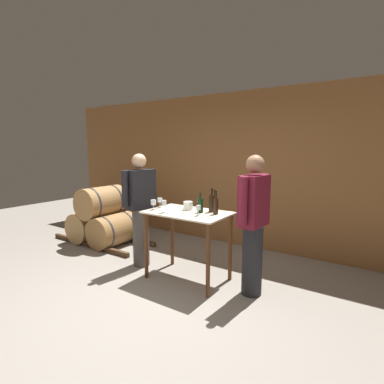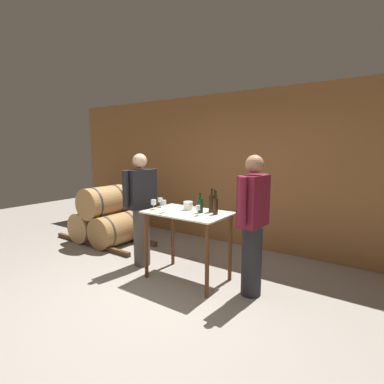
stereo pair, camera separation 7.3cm
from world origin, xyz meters
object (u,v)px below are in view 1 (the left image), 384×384
object	(u,v)px
person_host	(140,207)
ice_bucket	(188,206)
wine_bottle_far_left	(200,205)
wine_bottle_left	(214,202)
wine_bottle_center	(212,203)
person_visitor_with_scarf	(253,223)
wine_bottle_right	(216,205)
wine_glass_near_center	(153,203)
wine_glass_near_right	(164,203)
wine_glass_far_side	(198,208)
wine_glass_near_left	(160,200)

from	to	relation	value
person_host	ice_bucket	bearing A→B (deg)	6.65
wine_bottle_far_left	wine_bottle_left	xyz separation A→B (m)	(0.08, 0.22, 0.01)
wine_bottle_center	person_visitor_with_scarf	xyz separation A→B (m)	(0.62, -0.09, -0.15)
wine_bottle_center	wine_bottle_right	xyz separation A→B (m)	(0.11, -0.09, -0.01)
wine_glass_near_center	wine_glass_near_right	size ratio (longest dim) A/B	0.85
wine_bottle_left	wine_glass_near_right	bearing A→B (deg)	-135.02
wine_bottle_far_left	wine_bottle_right	bearing A→B (deg)	8.15
wine_bottle_center	person_visitor_with_scarf	size ratio (longest dim) A/B	0.18
wine_bottle_left	person_host	bearing A→B (deg)	-166.39
ice_bucket	person_visitor_with_scarf	distance (m)	0.94
wine_bottle_far_left	wine_bottle_center	distance (m)	0.16
wine_glass_near_center	wine_glass_far_side	size ratio (longest dim) A/B	1.05
wine_bottle_center	person_host	distance (m)	1.13
wine_bottle_far_left	person_host	xyz separation A→B (m)	(-1.01, -0.05, -0.14)
wine_bottle_far_left	person_visitor_with_scarf	xyz separation A→B (m)	(0.71, 0.03, -0.14)
wine_glass_near_center	wine_glass_near_right	bearing A→B (deg)	-13.93
wine_glass_near_right	person_visitor_with_scarf	size ratio (longest dim) A/B	0.10
wine_glass_near_left	person_visitor_with_scarf	xyz separation A→B (m)	(1.36, 0.07, -0.14)
wine_glass_near_right	ice_bucket	xyz separation A→B (m)	(0.17, 0.30, -0.06)
wine_bottle_far_left	wine_glass_near_right	world-z (taller)	wine_bottle_far_left
wine_bottle_far_left	ice_bucket	bearing A→B (deg)	168.44
wine_bottle_center	wine_glass_near_right	distance (m)	0.62
person_host	person_visitor_with_scarf	bearing A→B (deg)	2.55
wine_bottle_left	wine_bottle_center	bearing A→B (deg)	-81.02
ice_bucket	person_host	bearing A→B (deg)	-173.35
wine_bottle_far_left	person_host	world-z (taller)	person_host
wine_bottle_center	person_host	bearing A→B (deg)	-171.47
wine_glass_far_side	wine_glass_near_left	bearing A→B (deg)	170.41
wine_glass_near_center	wine_bottle_left	bearing A→B (deg)	30.64
wine_bottle_center	wine_glass_near_right	world-z (taller)	wine_bottle_center
wine_glass_near_left	person_visitor_with_scarf	bearing A→B (deg)	2.79
person_visitor_with_scarf	wine_glass_far_side	bearing A→B (deg)	-163.82
wine_bottle_left	wine_glass_far_side	bearing A→B (deg)	-92.02
wine_glass_near_left	wine_glass_near_right	xyz separation A→B (m)	(0.25, -0.22, 0.02)
wine_glass_near_left	wine_glass_near_center	bearing A→B (deg)	-81.97
wine_bottle_left	wine_glass_near_right	distance (m)	0.67
wine_bottle_left	person_host	xyz separation A→B (m)	(-1.10, -0.27, -0.15)
wine_glass_near_right	ice_bucket	distance (m)	0.35
wine_bottle_center	wine_glass_far_side	size ratio (longest dim) A/B	2.39
ice_bucket	person_host	distance (m)	0.80
wine_bottle_left	wine_glass_near_center	distance (m)	0.82
wine_bottle_far_left	wine_bottle_right	xyz separation A→B (m)	(0.21, 0.03, 0.01)
wine_bottle_left	wine_glass_near_left	distance (m)	0.77
wine_glass_near_center	ice_bucket	xyz separation A→B (m)	(0.40, 0.24, -0.04)
wine_bottle_left	person_host	size ratio (longest dim) A/B	0.17
wine_bottle_right	wine_glass_near_left	bearing A→B (deg)	-175.62
wine_bottle_far_left	wine_glass_far_side	bearing A→B (deg)	-65.90
wine_bottle_center	person_host	size ratio (longest dim) A/B	0.19
wine_bottle_far_left	wine_glass_far_side	distance (m)	0.17
wine_bottle_center	wine_glass_far_side	xyz separation A→B (m)	(-0.03, -0.28, -0.03)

